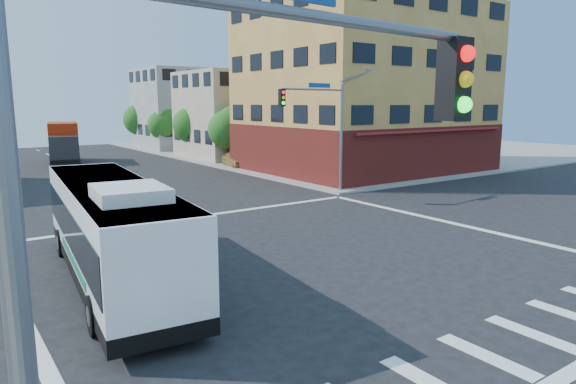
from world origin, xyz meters
TOP-DOWN VIEW (x-y plane):
  - ground at (0.00, 0.00)m, footprint 120.00×120.00m
  - sidewalk_ne at (35.00, 35.00)m, footprint 50.00×50.00m
  - corner_building_ne at (19.99, 18.48)m, footprint 18.10×15.44m
  - building_east_near at (16.98, 33.98)m, footprint 12.06×10.06m
  - building_east_far at (16.98, 47.98)m, footprint 12.06×10.06m
  - signal_mast_ne at (9.08, 10.62)m, footprint 7.91×1.13m
  - signal_mast_sw at (-9.08, -10.64)m, footprint 7.91×1.01m
  - street_tree_a at (11.90, 27.92)m, footprint 3.60×3.60m
  - street_tree_b at (11.90, 35.92)m, footprint 3.80×3.80m
  - street_tree_c at (11.90, 43.92)m, footprint 3.40×3.40m
  - street_tree_d at (11.90, 51.92)m, footprint 4.00×4.00m
  - transit_bus at (-6.52, 2.13)m, footprint 3.88×12.41m
  - box_truck at (-0.31, 38.65)m, footprint 4.19×8.97m
  - parked_car at (11.72, 26.32)m, footprint 2.37×4.37m

SIDE VIEW (x-z plane):
  - ground at x=0.00m, z-range 0.00..0.00m
  - sidewalk_ne at x=35.00m, z-range 0.00..0.15m
  - parked_car at x=11.72m, z-range 0.00..1.41m
  - transit_bus at x=-6.52m, z-range -0.04..3.57m
  - box_truck at x=-0.31m, z-range -0.06..3.83m
  - street_tree_c at x=11.90m, z-range 0.82..6.11m
  - street_tree_a at x=11.90m, z-range 0.83..6.35m
  - street_tree_b at x=11.90m, z-range 0.85..6.65m
  - street_tree_d at x=11.90m, z-range 0.87..6.90m
  - building_east_near at x=16.98m, z-range 0.01..9.01m
  - signal_mast_ne at x=9.08m, z-range 0.95..9.02m
  - signal_mast_sw at x=-9.08m, z-range 0.95..9.02m
  - building_east_far at x=16.98m, z-range 0.01..10.01m
  - corner_building_ne at x=19.99m, z-range -1.11..12.89m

